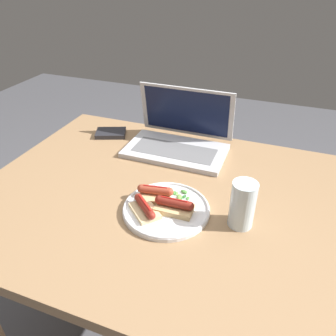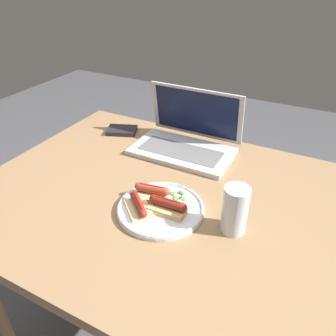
{
  "view_description": "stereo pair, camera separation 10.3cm",
  "coord_description": "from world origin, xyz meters",
  "views": [
    {
      "loc": [
        0.32,
        -0.75,
        1.39
      ],
      "look_at": [
        0.02,
        0.06,
        0.83
      ],
      "focal_mm": 35.0,
      "sensor_mm": 36.0,
      "label": 1
    },
    {
      "loc": [
        0.42,
        -0.71,
        1.39
      ],
      "look_at": [
        0.02,
        0.06,
        0.83
      ],
      "focal_mm": 35.0,
      "sensor_mm": 36.0,
      "label": 2
    }
  ],
  "objects": [
    {
      "name": "ground_plane",
      "position": [
        0.0,
        0.0,
        0.0
      ],
      "size": [
        6.0,
        6.0,
        0.0
      ],
      "primitive_type": "plane",
      "color": "#4C4C51"
    },
    {
      "name": "desk",
      "position": [
        0.0,
        0.0,
        0.7
      ],
      "size": [
        1.11,
        0.89,
        0.77
      ],
      "color": "#93704C",
      "rests_on": "ground_plane"
    },
    {
      "name": "laptop",
      "position": [
        -0.02,
        0.29,
        0.81
      ],
      "size": [
        0.37,
        0.25,
        0.22
      ],
      "color": "#B7B7BC",
      "rests_on": "desk"
    },
    {
      "name": "plate",
      "position": [
        0.06,
        -0.07,
        0.78
      ],
      "size": [
        0.25,
        0.25,
        0.02
      ],
      "color": "silver",
      "rests_on": "desk"
    },
    {
      "name": "sausage_toast_left",
      "position": [
        0.01,
        -0.04,
        0.8
      ],
      "size": [
        0.11,
        0.09,
        0.04
      ],
      "rotation": [
        0.0,
        0.0,
        3.3
      ],
      "color": "tan",
      "rests_on": "plate"
    },
    {
      "name": "sausage_toast_middle",
      "position": [
        0.09,
        -0.08,
        0.8
      ],
      "size": [
        0.12,
        0.06,
        0.04
      ],
      "rotation": [
        0.0,
        0.0,
        0.03
      ],
      "color": "tan",
      "rests_on": "plate"
    },
    {
      "name": "sausage_toast_right",
      "position": [
        0.01,
        -0.11,
        0.8
      ],
      "size": [
        0.11,
        0.11,
        0.04
      ],
      "rotation": [
        0.0,
        0.0,
        2.41
      ],
      "color": "#D6B784",
      "rests_on": "plate"
    },
    {
      "name": "salad_pile",
      "position": [
        0.08,
        -0.0,
        0.79
      ],
      "size": [
        0.06,
        0.06,
        0.01
      ],
      "color": "#4C8E3D",
      "rests_on": "plate"
    },
    {
      "name": "drinking_glass",
      "position": [
        0.27,
        -0.05,
        0.84
      ],
      "size": [
        0.07,
        0.07,
        0.14
      ],
      "color": "silver",
      "rests_on": "desk"
    },
    {
      "name": "external_drive",
      "position": [
        -0.32,
        0.3,
        0.78
      ],
      "size": [
        0.14,
        0.12,
        0.02
      ],
      "rotation": [
        0.0,
        0.0,
        0.38
      ],
      "color": "#232328",
      "rests_on": "desk"
    }
  ]
}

